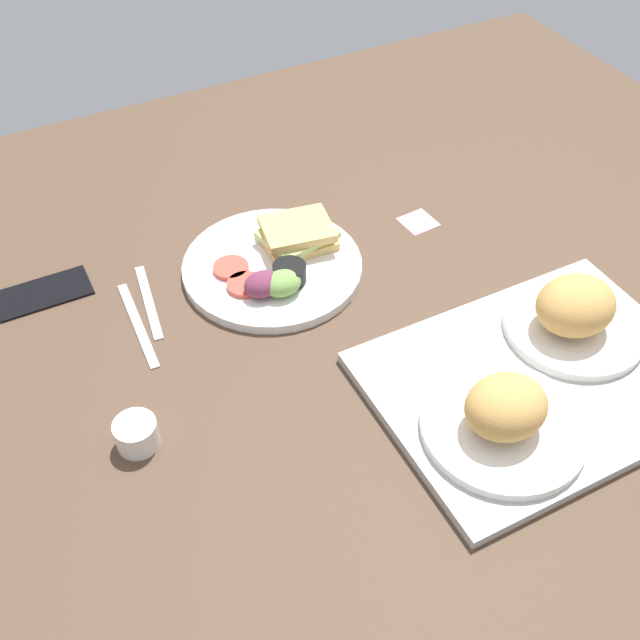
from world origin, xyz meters
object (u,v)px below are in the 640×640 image
(bread_plate_near, at_px, (575,314))
(fork, at_px, (149,301))
(serving_tray, at_px, (538,381))
(knife, at_px, (138,324))
(sticky_note, at_px, (418,222))
(cell_phone, at_px, (43,292))
(plate_with_salad, at_px, (277,263))
(espresso_cup, at_px, (137,434))
(bread_plate_far, at_px, (505,416))

(bread_plate_near, relative_size, fork, 1.19)
(fork, bearing_deg, serving_tray, 54.49)
(knife, relative_size, sticky_note, 3.39)
(serving_tray, xyz_separation_m, bread_plate_near, (-0.09, -0.05, 0.04))
(bread_plate_near, xyz_separation_m, knife, (0.55, -0.31, -0.05))
(fork, xyz_separation_m, cell_phone, (0.14, -0.09, 0.00))
(plate_with_salad, xyz_separation_m, fork, (0.21, -0.02, -0.01))
(bread_plate_near, distance_m, fork, 0.63)
(plate_with_salad, bearing_deg, espresso_cup, 36.73)
(bread_plate_far, distance_m, plate_with_salad, 0.45)
(bread_plate_near, relative_size, plate_with_salad, 0.71)
(serving_tray, height_order, espresso_cup, espresso_cup)
(bread_plate_far, xyz_separation_m, espresso_cup, (0.42, -0.21, -0.03))
(espresso_cup, relative_size, fork, 0.33)
(fork, bearing_deg, cell_phone, -115.38)
(bread_plate_near, bearing_deg, cell_phone, -34.01)
(plate_with_salad, height_order, knife, plate_with_salad)
(bread_plate_far, height_order, sticky_note, bread_plate_far)
(fork, height_order, knife, same)
(bread_plate_near, distance_m, knife, 0.64)
(bread_plate_far, relative_size, sticky_note, 3.80)
(espresso_cup, bearing_deg, plate_with_salad, -143.27)
(knife, bearing_deg, serving_tray, 53.88)
(plate_with_salad, relative_size, espresso_cup, 5.11)
(bread_plate_far, bearing_deg, sticky_note, -109.26)
(serving_tray, xyz_separation_m, sticky_note, (-0.05, -0.38, -0.01))
(serving_tray, bearing_deg, fork, -43.41)
(bread_plate_far, distance_m, knife, 0.55)
(sticky_note, bearing_deg, bread_plate_near, 97.53)
(espresso_cup, distance_m, fork, 0.27)
(sticky_note, bearing_deg, knife, 2.40)
(bread_plate_near, bearing_deg, sticky_note, -82.47)
(bread_plate_near, xyz_separation_m, cell_phone, (0.66, -0.45, -0.05))
(cell_phone, bearing_deg, bread_plate_far, 130.23)
(espresso_cup, bearing_deg, knife, -107.10)
(bread_plate_near, distance_m, plate_with_salad, 0.46)
(fork, relative_size, knife, 0.89)
(bread_plate_far, height_order, knife, bread_plate_far)
(plate_with_salad, xyz_separation_m, sticky_note, (-0.27, -0.01, -0.02))
(sticky_note, bearing_deg, serving_tray, 82.66)
(plate_with_salad, distance_m, cell_phone, 0.37)
(fork, distance_m, knife, 0.05)
(plate_with_salad, height_order, fork, plate_with_salad)
(serving_tray, xyz_separation_m, fork, (0.43, -0.40, -0.01))
(bread_plate_far, xyz_separation_m, cell_phone, (0.46, -0.55, -0.04))
(bread_plate_far, relative_size, knife, 1.12)
(bread_plate_near, xyz_separation_m, sticky_note, (0.04, -0.33, -0.05))
(fork, bearing_deg, bread_plate_far, 43.46)
(fork, xyz_separation_m, knife, (0.03, 0.04, 0.00))
(bread_plate_far, height_order, cell_phone, bread_plate_far)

